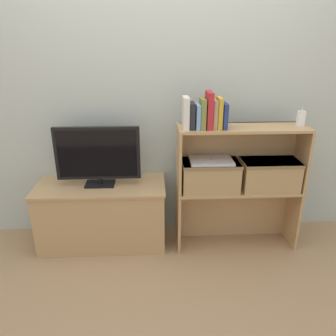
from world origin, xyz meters
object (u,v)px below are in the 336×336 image
at_px(tv_stand, 103,214).
at_px(book_navy, 224,116).
at_px(book_mustard, 219,113).
at_px(book_crimson, 209,110).
at_px(baby_monitor, 301,118).
at_px(book_skyblue, 197,116).
at_px(tv, 98,155).
at_px(book_tan, 214,114).
at_px(laptop, 211,160).
at_px(book_charcoal, 192,116).
at_px(storage_basket_right, 269,173).
at_px(storage_basket_left, 210,175).
at_px(book_olive, 202,114).
at_px(book_ivory, 186,113).

relative_size(tv_stand, book_navy, 5.67).
bearing_deg(book_navy, tv_stand, 173.47).
bearing_deg(book_mustard, book_crimson, 180.00).
height_order(book_mustard, baby_monitor, book_mustard).
bearing_deg(book_skyblue, tv, 171.92).
height_order(book_tan, laptop, book_tan).
bearing_deg(book_charcoal, storage_basket_right, 1.43).
xyz_separation_m(book_crimson, storage_basket_left, (0.03, 0.01, -0.48)).
relative_size(book_skyblue, book_olive, 0.82).
bearing_deg(baby_monitor, book_navy, -176.92).
distance_m(baby_monitor, storage_basket_left, 0.76).
xyz_separation_m(book_olive, book_crimson, (0.04, 0.00, 0.02)).
xyz_separation_m(book_mustard, book_navy, (0.04, -0.00, -0.02)).
bearing_deg(book_tan, storage_basket_right, 1.94).
bearing_deg(book_crimson, book_tan, 0.00).
bearing_deg(book_crimson, book_olive, 180.00).
distance_m(book_crimson, storage_basket_left, 0.49).
bearing_deg(book_navy, book_olive, 180.00).
bearing_deg(book_skyblue, storage_basket_left, 7.55).
xyz_separation_m(book_navy, laptop, (-0.07, 0.01, -0.33)).
xyz_separation_m(book_tan, book_mustard, (0.03, 0.00, 0.01)).
bearing_deg(book_charcoal, book_navy, -0.00).
relative_size(book_olive, book_navy, 1.18).
distance_m(book_ivory, storage_basket_right, 0.79).
bearing_deg(book_olive, storage_basket_left, 10.73).
bearing_deg(laptop, baby_monitor, 1.36).
bearing_deg(book_crimson, baby_monitor, 2.58).
xyz_separation_m(book_charcoal, laptop, (0.15, 0.01, -0.34)).
bearing_deg(tv_stand, storage_basket_right, -3.97).
relative_size(tv, book_tan, 3.18).
xyz_separation_m(book_ivory, book_crimson, (0.16, 0.00, 0.02)).
height_order(book_skyblue, storage_basket_left, book_skyblue).
height_order(book_ivory, book_skyblue, book_ivory).
xyz_separation_m(tv_stand, book_crimson, (0.80, -0.10, 0.85)).
bearing_deg(tv_stand, book_ivory, -9.23).
height_order(book_olive, laptop, book_olive).
bearing_deg(book_ivory, baby_monitor, 2.08).
bearing_deg(storage_basket_left, tv, 174.02).
bearing_deg(tv_stand, baby_monitor, -2.89).
height_order(tv_stand, book_charcoal, book_charcoal).
distance_m(tv_stand, storage_basket_right, 1.33).
relative_size(book_skyblue, book_crimson, 0.68).
relative_size(book_mustard, storage_basket_right, 0.50).
relative_size(book_ivory, book_navy, 1.25).
xyz_separation_m(book_crimson, baby_monitor, (0.67, 0.03, -0.07)).
distance_m(tv, book_mustard, 0.94).
relative_size(book_ivory, book_tan, 1.10).
bearing_deg(storage_basket_left, book_crimson, -156.61).
bearing_deg(book_navy, laptop, 168.50).
height_order(book_charcoal, storage_basket_left, book_charcoal).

